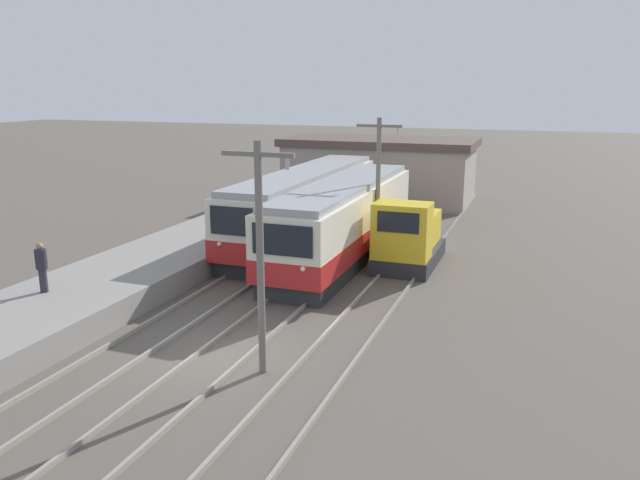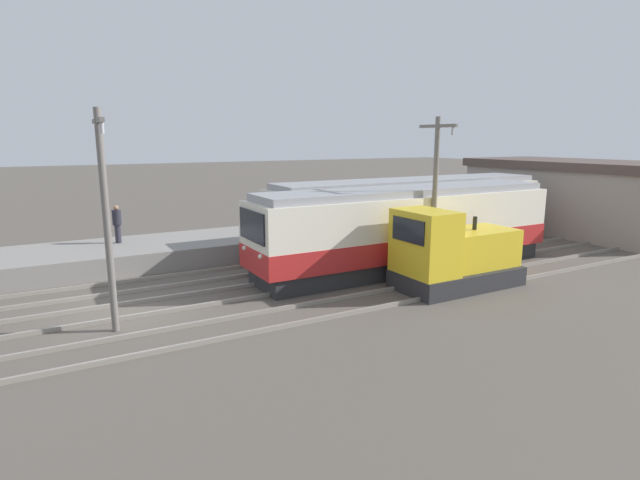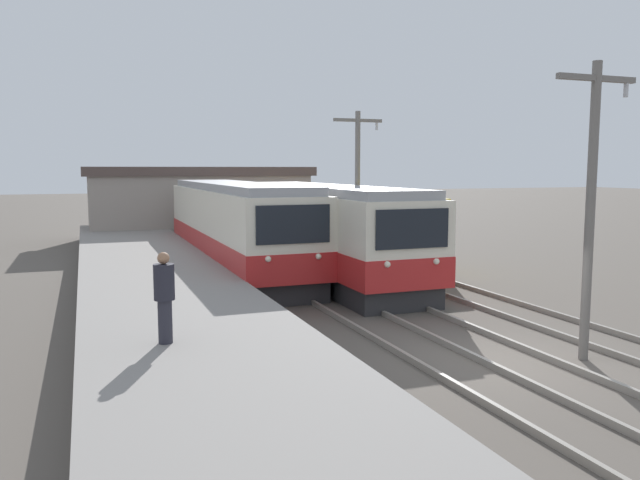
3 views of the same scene
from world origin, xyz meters
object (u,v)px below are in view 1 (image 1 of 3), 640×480
Objects in this scene: commuter_train_center at (344,223)px; person_on_platform at (42,265)px; shunting_locomotive at (409,239)px; catenary_mast_mid at (378,184)px; catenary_mast_near at (260,250)px; commuter_train_left at (306,208)px.

commuter_train_center is 12.73m from person_on_platform.
commuter_train_center is at bearing 55.92° from person_on_platform.
catenary_mast_mid reaches higher than shunting_locomotive.
shunting_locomotive is at bearing 82.66° from catenary_mast_near.
catenary_mast_mid is at bearing 3.76° from commuter_train_center.
commuter_train_center is at bearing -176.24° from catenary_mast_mid.
commuter_train_left reaches higher than shunting_locomotive.
catenary_mast_mid is at bearing 166.72° from shunting_locomotive.
catenary_mast_near reaches higher than person_on_platform.
commuter_train_center is 2.23× the size of catenary_mast_near.
commuter_train_left is 3.75m from commuter_train_center.
catenary_mast_near is (4.31, -14.32, 1.80)m from commuter_train_left.
commuter_train_left is 6.43m from shunting_locomotive.
commuter_train_center is (2.80, -2.50, -0.03)m from commuter_train_left.
shunting_locomotive is (5.80, -2.75, -0.44)m from commuter_train_left.
catenary_mast_mid is (4.31, -2.40, 1.80)m from commuter_train_left.
catenary_mast_near is at bearing -97.34° from shunting_locomotive.
catenary_mast_near and catenary_mast_mid have the same top height.
commuter_train_left is 2.39× the size of catenary_mast_near.
shunting_locomotive is at bearing 45.44° from person_on_platform.
commuter_train_left is at bearing 106.74° from catenary_mast_near.
catenary_mast_mid reaches higher than commuter_train_left.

